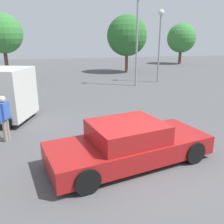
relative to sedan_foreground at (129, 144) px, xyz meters
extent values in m
plane|color=#515154|center=(0.23, -0.23, -0.56)|extent=(80.00, 80.00, 0.00)
cube|color=maroon|center=(0.03, 0.01, -0.13)|extent=(4.88, 2.69, 0.53)
cube|color=maroon|center=(-0.07, -0.01, 0.39)|extent=(2.23, 2.02, 0.51)
cube|color=slate|center=(0.83, 0.17, 0.39)|extent=(0.36, 1.52, 0.43)
cube|color=slate|center=(-0.97, -0.20, 0.39)|extent=(0.36, 1.52, 0.43)
cylinder|color=black|center=(1.43, 1.16, -0.24)|extent=(0.67, 0.34, 0.64)
cylinder|color=black|center=(1.77, -0.52, -0.24)|extent=(0.67, 0.34, 0.64)
cylinder|color=black|center=(-1.72, 0.53, -0.24)|extent=(0.67, 0.34, 0.64)
cylinder|color=black|center=(-1.38, -1.15, -0.24)|extent=(0.67, 0.34, 0.64)
cylinder|color=black|center=(-3.89, 3.61, -0.18)|extent=(0.80, 0.49, 0.76)
cylinder|color=black|center=(-3.22, 5.46, -0.18)|extent=(0.80, 0.49, 0.76)
cylinder|color=gray|center=(-3.65, 2.40, -0.15)|extent=(0.13, 0.13, 0.81)
cylinder|color=gray|center=(-3.59, 2.56, -0.15)|extent=(0.13, 0.13, 0.81)
cube|color=#3359B2|center=(-3.62, 2.48, 0.53)|extent=(0.36, 0.46, 0.57)
cylinder|color=#3359B2|center=(-3.70, 2.25, 0.48)|extent=(0.09, 0.09, 0.67)
cylinder|color=#3359B2|center=(-3.54, 2.70, 0.48)|extent=(0.09, 0.09, 0.67)
sphere|color=beige|center=(-3.62, 2.48, 0.93)|extent=(0.22, 0.22, 0.22)
cylinder|color=gray|center=(4.22, 11.04, 2.45)|extent=(0.14, 0.14, 6.02)
cylinder|color=gray|center=(6.51, 12.07, 2.05)|extent=(0.14, 0.14, 5.21)
sphere|color=silver|center=(6.51, 12.07, 4.79)|extent=(0.44, 0.44, 0.44)
cylinder|color=brown|center=(16.09, 25.31, 0.48)|extent=(0.40, 0.40, 2.07)
sphere|color=#387F38|center=(16.09, 25.31, 3.00)|extent=(3.96, 3.96, 3.96)
cylinder|color=brown|center=(5.86, 18.43, 0.55)|extent=(0.30, 0.30, 2.21)
sphere|color=#2D6B2D|center=(5.86, 18.43, 3.19)|extent=(4.10, 4.10, 4.10)
cylinder|color=brown|center=(-5.37, 15.13, 0.78)|extent=(0.28, 0.28, 2.68)
sphere|color=#387F38|center=(-5.37, 15.13, 3.27)|extent=(3.05, 3.05, 3.05)
camera|label=1|loc=(-2.00, -5.82, 2.82)|focal=38.05mm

